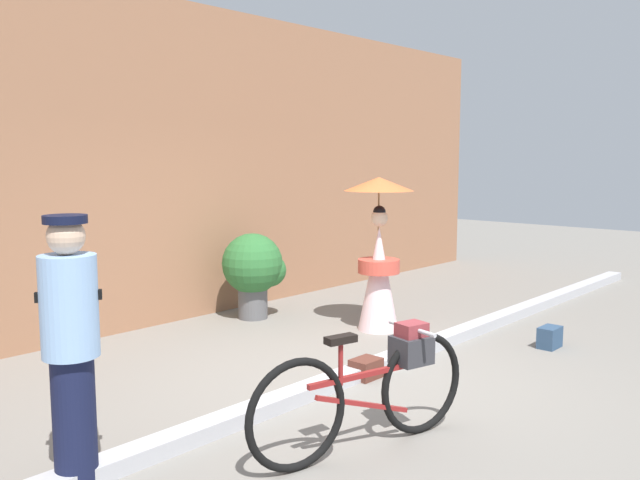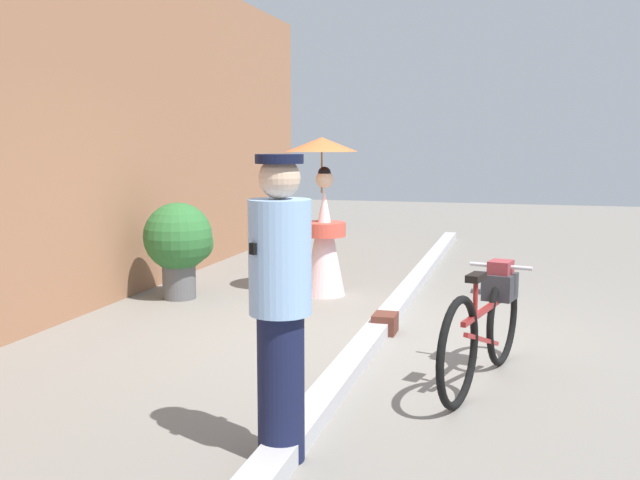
{
  "view_description": "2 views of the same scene",
  "coord_description": "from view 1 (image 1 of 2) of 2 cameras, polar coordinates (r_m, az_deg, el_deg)",
  "views": [
    {
      "loc": [
        -4.47,
        -3.72,
        2.02
      ],
      "look_at": [
        0.36,
        0.68,
        1.21
      ],
      "focal_mm": 37.19,
      "sensor_mm": 36.0,
      "label": 1
    },
    {
      "loc": [
        -6.23,
        -1.22,
        1.75
      ],
      "look_at": [
        -0.2,
        0.46,
        0.9
      ],
      "focal_mm": 40.69,
      "sensor_mm": 36.0,
      "label": 2
    }
  ],
  "objects": [
    {
      "name": "sidewalk_curb",
      "position": [
        6.13,
        2.46,
        -11.58
      ],
      "size": [
        14.0,
        0.2,
        0.12
      ],
      "primitive_type": "cube",
      "color": "#B2B2B7",
      "rests_on": "ground_plane"
    },
    {
      "name": "backpack_on_pavement",
      "position": [
        7.57,
        19.19,
        -7.88
      ],
      "size": [
        0.28,
        0.18,
        0.23
      ],
      "color": "navy",
      "rests_on": "ground_plane"
    },
    {
      "name": "person_with_parasol",
      "position": [
        7.79,
        5.08,
        -1.11
      ],
      "size": [
        0.82,
        0.82,
        1.8
      ],
      "color": "silver",
      "rests_on": "ground_plane"
    },
    {
      "name": "potted_plant_by_door",
      "position": [
        8.4,
        -5.65,
        -2.43
      ],
      "size": [
        0.79,
        0.77,
        1.08
      ],
      "color": "#59595B",
      "rests_on": "ground_plane"
    },
    {
      "name": "person_officer",
      "position": [
        4.32,
        -20.64,
        -8.41
      ],
      "size": [
        0.34,
        0.34,
        1.69
      ],
      "color": "#141938",
      "rests_on": "ground_plane"
    },
    {
      "name": "ground_plane",
      "position": [
        6.15,
        2.46,
        -12.11
      ],
      "size": [
        30.0,
        30.0,
        0.0
      ],
      "primitive_type": "plane",
      "color": "gray"
    },
    {
      "name": "backpack_spare",
      "position": [
        6.23,
        4.02,
        -10.94
      ],
      "size": [
        0.28,
        0.21,
        0.18
      ],
      "color": "#592D23",
      "rests_on": "ground_plane"
    },
    {
      "name": "building_wall",
      "position": [
        8.27,
        -15.1,
        6.37
      ],
      "size": [
        14.0,
        0.4,
        3.91
      ],
      "primitive_type": "cube",
      "color": "#9E6B4C",
      "rests_on": "ground_plane"
    },
    {
      "name": "bicycle_near_officer",
      "position": [
        4.72,
        4.59,
        -12.39
      ],
      "size": [
        1.8,
        0.58,
        0.85
      ],
      "color": "black",
      "rests_on": "ground_plane"
    }
  ]
}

